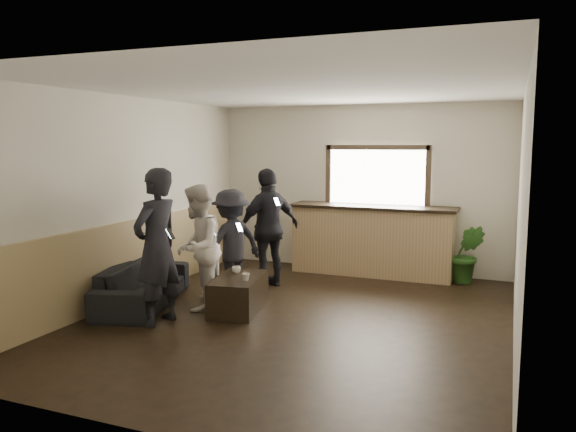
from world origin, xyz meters
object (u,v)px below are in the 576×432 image
at_px(potted_plant, 467,254).
at_px(person_d, 269,228).
at_px(coffee_table, 239,294).
at_px(person_b, 198,247).
at_px(cup_a, 236,270).
at_px(bar_counter, 372,236).
at_px(person_c, 231,243).
at_px(cup_b, 246,277).
at_px(sofa, 143,284).
at_px(person_a, 157,247).

relative_size(potted_plant, person_d, 0.51).
bearing_deg(coffee_table, person_b, -169.12).
relative_size(coffee_table, cup_a, 8.58).
distance_m(bar_counter, potted_plant, 1.52).
xyz_separation_m(coffee_table, cup_a, (-0.13, 0.19, 0.27)).
height_order(bar_counter, person_c, bar_counter).
xyz_separation_m(bar_counter, person_b, (-1.65, -2.77, 0.18)).
relative_size(potted_plant, person_b, 0.56).
xyz_separation_m(cup_a, cup_b, (0.30, -0.32, 0.00)).
relative_size(sofa, person_a, 1.02).
relative_size(coffee_table, cup_b, 10.08).
xyz_separation_m(sofa, person_d, (1.19, 1.51, 0.61)).
bearing_deg(coffee_table, potted_plant, 44.97).
relative_size(cup_b, person_a, 0.05).
bearing_deg(person_a, bar_counter, 160.78).
bearing_deg(person_a, potted_plant, 144.16).
bearing_deg(sofa, potted_plant, -71.19).
bearing_deg(cup_b, person_d, 102.35).
xyz_separation_m(bar_counter, cup_a, (-1.24, -2.48, -0.15)).
distance_m(potted_plant, person_a, 4.78).
relative_size(sofa, cup_b, 19.34).
height_order(bar_counter, person_b, bar_counter).
distance_m(sofa, person_d, 2.02).
xyz_separation_m(sofa, cup_a, (1.21, 0.40, 0.21)).
height_order(coffee_table, person_d, person_d).
bearing_deg(potted_plant, person_b, -139.23).
bearing_deg(potted_plant, person_d, -154.44).
bearing_deg(sofa, coffee_table, -97.77).
bearing_deg(person_b, bar_counter, 133.21).
relative_size(cup_b, person_c, 0.07).
bearing_deg(person_a, person_c, 178.83).
height_order(cup_a, person_d, person_d).
height_order(potted_plant, person_c, person_c).
distance_m(cup_a, person_c, 0.60).
relative_size(person_a, person_c, 1.23).
distance_m(coffee_table, person_d, 1.47).
bearing_deg(person_d, person_a, 18.27).
distance_m(bar_counter, cup_b, 2.96).
bearing_deg(sofa, cup_a, -88.46).
xyz_separation_m(coffee_table, potted_plant, (2.62, 2.62, 0.24)).
bearing_deg(person_d, coffee_table, 38.35).
distance_m(coffee_table, potted_plant, 3.71).
distance_m(sofa, person_b, 0.97).
bearing_deg(potted_plant, coffee_table, -135.03).
distance_m(person_b, person_c, 0.74).
xyz_separation_m(cup_a, person_d, (-0.02, 1.11, 0.40)).
bearing_deg(cup_b, bar_counter, 71.30).
bearing_deg(person_c, person_b, 21.22).
bearing_deg(potted_plant, cup_a, -138.50).
height_order(bar_counter, coffee_table, bar_counter).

